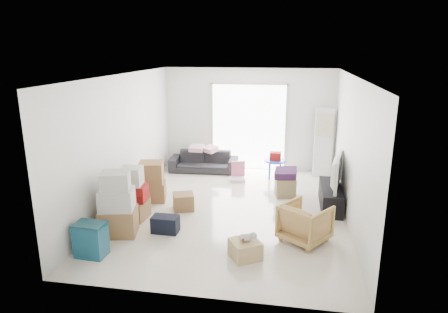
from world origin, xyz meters
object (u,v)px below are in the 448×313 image
Objects in this scene: sofa at (204,158)px; ottoman at (285,187)px; tv_console at (331,197)px; armchair at (305,221)px; television at (332,183)px; wood_crate at (245,249)px; storage_bins at (91,240)px; kids_table at (275,160)px; ac_tower at (323,143)px.

ottoman is (2.19, -1.50, -0.14)m from sofa.
tv_console is 1.72m from armchair.
television is 2.82m from wood_crate.
storage_bins is 5.22m from kids_table.
ac_tower reaches higher than storage_bins.
ottoman is (2.96, 3.22, -0.07)m from storage_bins.
sofa is at bearing 147.40° from tv_console.
ac_tower is 2.18m from television.
television reaches higher than ottoman.
kids_table is (-1.18, -0.39, -0.40)m from ac_tower.
sofa is at bearing 80.74° from storage_bins.
kids_table reaches higher than ottoman.
sofa reaches higher than wood_crate.
television is 2.67× the size of ottoman.
ac_tower reaches higher than sofa.
ac_tower is at bearing 61.63° from ottoman.
television is (0.05, -2.15, -0.35)m from ac_tower.
storage_bins reaches higher than tv_console.
kids_table is (-0.29, 1.26, 0.27)m from ottoman.
television is at bearing -88.67° from ac_tower.
armchair is at bearing -97.69° from ac_tower.
television is at bearing 57.73° from wood_crate.
kids_table reaches higher than television.
tv_console is at bearing -73.32° from armchair.
armchair is 3.52m from storage_bins.
ac_tower is at bearing -0.20° from sofa.
ottoman is (-0.94, 0.50, -0.01)m from tv_console.
tv_console is at bearing -88.67° from ac_tower.
tv_console reaches higher than wood_crate.
wood_crate is (-1.44, -4.51, -0.73)m from ac_tower.
sofa reaches higher than storage_bins.
ac_tower reaches higher than armchair.
storage_bins is at bearing -120.80° from kids_table.
armchair is at bearing 18.15° from storage_bins.
ac_tower is at bearing 11.69° from television.
television is 1.73m from armchair.
ac_tower reaches higher than ottoman.
storage_bins is at bearing -171.54° from wood_crate.
television reaches higher than storage_bins.
kids_table is 4.14m from wood_crate.
storage_bins is 1.30× the size of wood_crate.
television is 1.11m from ottoman.
ac_tower is 4.07× the size of wood_crate.
storage_bins is at bearing 135.24° from television.
sofa is 3.23× the size of storage_bins.
armchair is at bearing 38.36° from wood_crate.
kids_table reaches higher than wood_crate.
armchair reaches higher than kids_table.
storage_bins is 2.44m from wood_crate.
storage_bins is at bearing -128.33° from ac_tower.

